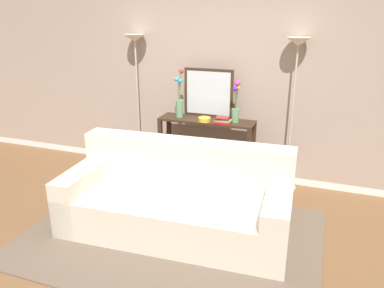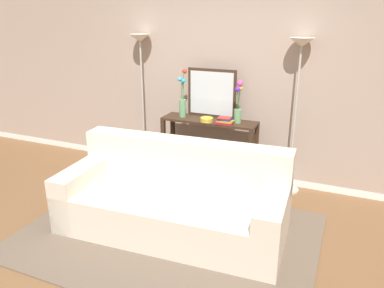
% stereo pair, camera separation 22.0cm
% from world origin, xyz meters
% --- Properties ---
extents(ground_plane, '(16.00, 16.00, 0.02)m').
position_xyz_m(ground_plane, '(0.00, 0.00, -0.01)').
color(ground_plane, brown).
extents(back_wall, '(12.00, 0.15, 2.96)m').
position_xyz_m(back_wall, '(0.00, 1.99, 1.48)').
color(back_wall, white).
rests_on(back_wall, ground).
extents(area_rug, '(2.91, 2.08, 0.01)m').
position_xyz_m(area_rug, '(0.05, 0.26, 0.01)').
color(area_rug, brown).
rests_on(area_rug, ground).
extents(couch, '(2.32, 1.12, 0.88)m').
position_xyz_m(couch, '(0.05, 0.42, 0.31)').
color(couch, beige).
rests_on(couch, ground).
extents(console_table, '(1.22, 0.34, 0.86)m').
position_xyz_m(console_table, '(-0.03, 1.62, 0.58)').
color(console_table, '#382619').
rests_on(console_table, ground).
extents(floor_lamp_left, '(0.28, 0.28, 1.87)m').
position_xyz_m(floor_lamp_left, '(-1.08, 1.77, 1.47)').
color(floor_lamp_left, '#B7B2A8').
rests_on(floor_lamp_left, ground).
extents(floor_lamp_right, '(0.28, 0.28, 1.88)m').
position_xyz_m(floor_lamp_right, '(1.00, 1.77, 1.48)').
color(floor_lamp_right, '#B7B2A8').
rests_on(floor_lamp_right, ground).
extents(wall_mirror, '(0.64, 0.02, 0.62)m').
position_xyz_m(wall_mirror, '(-0.06, 1.76, 1.17)').
color(wall_mirror, '#382619').
rests_on(wall_mirror, console_table).
extents(vase_tall_flowers, '(0.11, 0.11, 0.61)m').
position_xyz_m(vase_tall_flowers, '(-0.40, 1.62, 1.07)').
color(vase_tall_flowers, '#669E6B').
rests_on(vase_tall_flowers, console_table).
extents(vase_short_flowers, '(0.09, 0.13, 0.52)m').
position_xyz_m(vase_short_flowers, '(0.34, 1.64, 1.07)').
color(vase_short_flowers, '#669E6B').
rests_on(vase_short_flowers, console_table).
extents(fruit_bowl, '(0.16, 0.16, 0.05)m').
position_xyz_m(fruit_bowl, '(-0.03, 1.53, 0.88)').
color(fruit_bowl, gold).
rests_on(fruit_bowl, console_table).
extents(book_stack, '(0.21, 0.15, 0.08)m').
position_xyz_m(book_stack, '(0.21, 1.52, 0.89)').
color(book_stack, maroon).
rests_on(book_stack, console_table).
extents(book_row_under_console, '(0.30, 0.17, 0.13)m').
position_xyz_m(book_row_under_console, '(-0.38, 1.62, 0.06)').
color(book_row_under_console, tan).
rests_on(book_row_under_console, ground).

